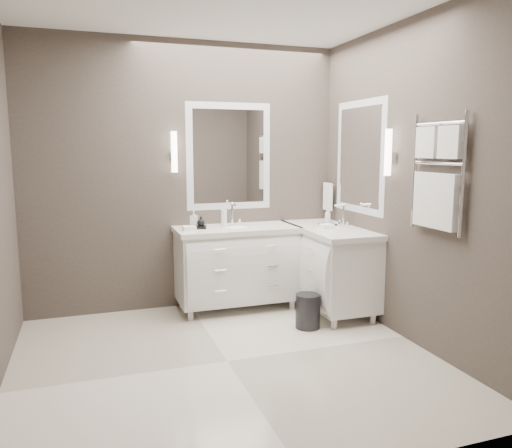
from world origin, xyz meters
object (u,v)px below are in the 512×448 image
object	(u,v)px
vanity_back	(237,262)
towel_ladder	(437,181)
vanity_right	(329,263)
waste_bin	(308,311)

from	to	relation	value
vanity_back	towel_ladder	bearing A→B (deg)	-55.90
vanity_right	waste_bin	world-z (taller)	vanity_right
vanity_right	towel_ladder	distance (m)	1.60
towel_ladder	waste_bin	world-z (taller)	towel_ladder
towel_ladder	vanity_right	bearing A→B (deg)	99.84
vanity_back	towel_ladder	world-z (taller)	towel_ladder
vanity_right	towel_ladder	size ratio (longest dim) A/B	1.38
vanity_back	waste_bin	xyz separation A→B (m)	(0.45, -0.76, -0.33)
vanity_right	towel_ladder	world-z (taller)	towel_ladder
vanity_right	vanity_back	bearing A→B (deg)	159.62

